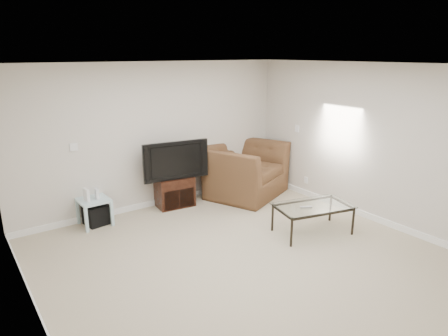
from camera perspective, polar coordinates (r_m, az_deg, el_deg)
floor at (r=5.41m, az=3.15°, el=-13.00°), size 5.00×5.00×0.00m
ceiling at (r=4.73m, az=3.63°, el=14.49°), size 5.00×5.00×0.00m
wall_back at (r=6.99m, az=-9.60°, el=4.51°), size 5.00×0.02×2.50m
wall_left at (r=3.95m, az=-26.35°, el=-6.13°), size 0.02×5.00×2.50m
wall_right at (r=6.74m, az=20.22°, el=3.30°), size 0.02×5.00×2.50m
plate_back at (r=6.51m, az=-20.67°, el=2.82°), size 0.12×0.02×0.12m
plate_right_switch at (r=7.72m, az=10.39°, el=5.57°), size 0.02×0.09×0.13m
plate_right_outlet at (r=7.75m, az=11.62°, el=-1.71°), size 0.02×0.08×0.12m
tv_stand at (r=7.15m, az=-7.11°, el=-3.33°), size 0.68×0.51×0.53m
dvd_player at (r=7.06m, az=-7.05°, el=-2.05°), size 0.38×0.29×0.05m
television at (r=6.95m, az=-7.19°, el=1.27°), size 1.09×0.37×0.67m
side_table at (r=6.66m, az=-17.99°, el=-5.99°), size 0.46×0.46×0.43m
subwoofer at (r=6.70m, az=-17.78°, el=-6.39°), size 0.38×0.38×0.34m
game_console at (r=6.50m, az=-19.06°, el=-3.66°), size 0.06×0.15×0.20m
game_case at (r=6.55m, az=-17.72°, el=-3.50°), size 0.05×0.13×0.17m
recliner at (r=7.56m, az=2.77°, el=0.95°), size 1.75×1.47×1.30m
coffee_table at (r=6.21m, az=12.51°, el=-7.12°), size 1.26×0.90×0.44m
remote at (r=6.00m, az=11.63°, el=-5.49°), size 0.18×0.13×0.02m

